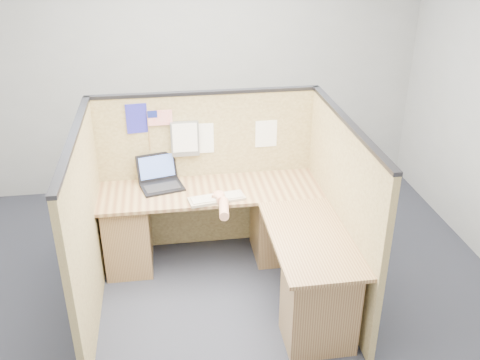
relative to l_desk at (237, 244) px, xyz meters
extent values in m
plane|color=#1F202C|center=(-0.18, -0.29, -0.39)|extent=(5.00, 5.00, 0.00)
plane|color=#939598|center=(-0.18, 1.96, 1.01)|extent=(5.00, 0.00, 5.00)
cube|color=olive|center=(-0.18, 0.71, 0.36)|extent=(2.05, 0.05, 1.50)
cube|color=#232328|center=(-0.18, 0.71, 1.12)|extent=(2.05, 0.06, 0.03)
cube|color=olive|center=(-1.18, -0.19, 0.36)|extent=(0.05, 1.80, 1.50)
cube|color=#232328|center=(-1.18, -0.19, 1.12)|extent=(0.06, 1.80, 0.03)
cube|color=olive|center=(0.82, -0.19, 0.36)|extent=(0.05, 1.80, 1.50)
cube|color=#232328|center=(0.82, -0.19, 1.12)|extent=(0.06, 1.80, 0.03)
cube|color=brown|center=(-0.18, 0.39, 0.32)|extent=(1.95, 0.60, 0.03)
cube|color=brown|center=(0.49, -0.49, 0.32)|extent=(0.60, 1.15, 0.03)
cube|color=brown|center=(-0.93, 0.39, -0.04)|extent=(0.40, 0.50, 0.70)
cube|color=brown|center=(0.42, 0.39, -0.04)|extent=(0.40, 0.50, 0.70)
cube|color=brown|center=(0.49, -0.81, -0.04)|extent=(0.50, 0.40, 0.70)
cube|color=black|center=(-0.60, 0.48, 0.35)|extent=(0.41, 0.35, 0.02)
cube|color=black|center=(-0.60, 0.65, 0.48)|extent=(0.37, 0.16, 0.24)
cube|color=#3A4F89|center=(-0.60, 0.64, 0.48)|extent=(0.32, 0.13, 0.20)
cube|color=gray|center=(-0.15, 0.19, 0.35)|extent=(0.50, 0.24, 0.02)
cube|color=silver|center=(-0.15, 0.19, 0.37)|extent=(0.45, 0.20, 0.01)
ellipsoid|color=silver|center=(-0.13, 0.19, 0.36)|extent=(0.12, 0.08, 0.05)
ellipsoid|color=tan|center=(-0.13, 0.18, 0.39)|extent=(0.10, 0.12, 0.05)
cylinder|color=tan|center=(-0.12, 0.13, 0.37)|extent=(0.07, 0.05, 0.07)
cylinder|color=tan|center=(-0.11, -0.03, 0.37)|extent=(0.11, 0.29, 0.09)
cube|color=#23219A|center=(-0.77, 0.68, 0.93)|extent=(0.20, 0.02, 0.27)
cylinder|color=olive|center=(-0.69, 0.67, 0.81)|extent=(0.01, 0.01, 0.37)
cube|color=red|center=(-0.58, 0.67, 0.93)|extent=(0.21, 0.00, 0.14)
cube|color=navy|center=(-0.64, 0.67, 0.96)|extent=(0.09, 0.00, 0.06)
cube|color=slate|center=(-0.37, 0.66, 0.72)|extent=(0.25, 0.05, 0.32)
cube|color=white|center=(-0.37, 0.63, 0.74)|extent=(0.22, 0.01, 0.27)
cube|color=white|center=(-0.23, 0.68, 0.71)|extent=(0.22, 0.01, 0.28)
cube|color=white|center=(0.37, 0.68, 0.72)|extent=(0.20, 0.01, 0.25)
camera|label=1|loc=(-0.54, -3.78, 2.52)|focal=40.00mm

